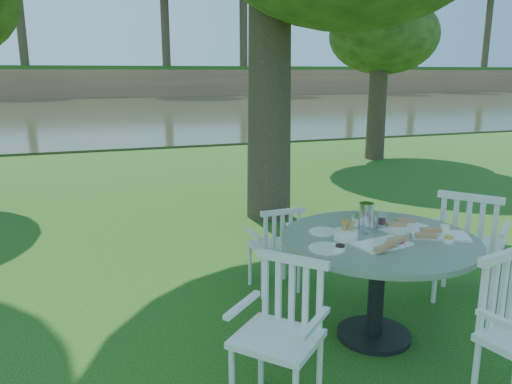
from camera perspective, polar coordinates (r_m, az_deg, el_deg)
ground at (r=4.95m, az=0.78°, el=-10.13°), size 140.00×140.00×0.00m
table at (r=3.83m, az=13.81°, el=-7.15°), size 1.43×1.43×0.81m
chair_ne at (r=4.63m, az=23.12°, el=-5.02°), size 0.70×0.70×1.02m
chair_nw at (r=4.55m, az=2.51°, el=-5.83°), size 0.43×0.40×0.81m
chair_sw at (r=3.07m, az=3.21°, el=-14.59°), size 0.63×0.63×0.92m
tableware at (r=3.81m, az=13.29°, el=-4.11°), size 1.28×0.72×0.22m
river at (r=27.37m, az=-16.12°, el=8.84°), size 100.00×28.00×0.12m
far_bank at (r=45.72m, az=-17.86°, el=19.52°), size 100.00×18.00×15.20m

